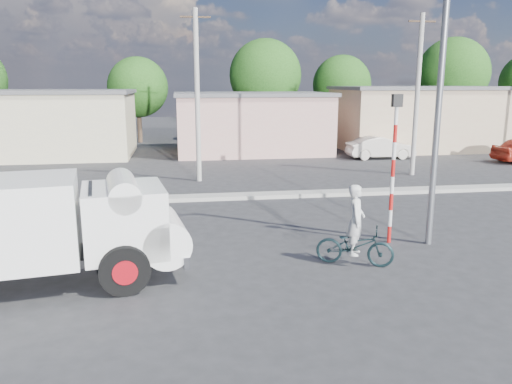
{
  "coord_description": "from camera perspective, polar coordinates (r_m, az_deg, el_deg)",
  "views": [
    {
      "loc": [
        -2.9,
        -11.97,
        4.66
      ],
      "look_at": [
        -0.56,
        3.2,
        1.3
      ],
      "focal_mm": 35.0,
      "sensor_mm": 36.0,
      "label": 1
    }
  ],
  "objects": [
    {
      "name": "car_cream",
      "position": [
        32.4,
        14.04,
        4.94
      ],
      "size": [
        4.2,
        1.49,
        1.38
      ],
      "primitive_type": "imported",
      "rotation": [
        0.0,
        0.0,
        1.56
      ],
      "color": "beige",
      "rests_on": "ground"
    },
    {
      "name": "ground_plane",
      "position": [
        13.17,
        4.58,
        -8.41
      ],
      "size": [
        120.0,
        120.0,
        0.0
      ],
      "primitive_type": "plane",
      "color": "#2A2A2C",
      "rests_on": "ground"
    },
    {
      "name": "truck",
      "position": [
        12.47,
        -22.66,
        -3.66
      ],
      "size": [
        6.49,
        3.22,
        2.57
      ],
      "rotation": [
        0.0,
        0.0,
        0.15
      ],
      "color": "black",
      "rests_on": "ground"
    },
    {
      "name": "tree_row",
      "position": [
        41.81,
        5.71,
        12.7
      ],
      "size": [
        51.24,
        7.43,
        8.42
      ],
      "color": "#38281E",
      "rests_on": "ground"
    },
    {
      "name": "cyclist",
      "position": [
        13.17,
        11.3,
        -4.39
      ],
      "size": [
        0.67,
        0.79,
        1.84
      ],
      "primitive_type": "imported",
      "rotation": [
        0.0,
        0.0,
        1.16
      ],
      "color": "silver",
      "rests_on": "ground"
    },
    {
      "name": "median",
      "position": [
        20.69,
        -0.49,
        -0.44
      ],
      "size": [
        40.0,
        0.8,
        0.16
      ],
      "primitive_type": "cube",
      "color": "#99968E",
      "rests_on": "ground"
    },
    {
      "name": "traffic_pole",
      "position": [
        14.93,
        15.47,
        3.95
      ],
      "size": [
        0.28,
        0.18,
        4.36
      ],
      "color": "red",
      "rests_on": "ground"
    },
    {
      "name": "streetlight",
      "position": [
        14.94,
        19.86,
        12.8
      ],
      "size": [
        2.34,
        0.22,
        9.0
      ],
      "color": "slate",
      "rests_on": "ground"
    },
    {
      "name": "bicycle",
      "position": [
        13.29,
        11.23,
        -6.02
      ],
      "size": [
        2.11,
        1.43,
        1.05
      ],
      "primitive_type": "imported",
      "rotation": [
        0.0,
        0.0,
        1.16
      ],
      "color": "black",
      "rests_on": "ground"
    },
    {
      "name": "building_row",
      "position": [
        34.3,
        -2.06,
        8.12
      ],
      "size": [
        37.8,
        7.3,
        4.44
      ],
      "color": "beige",
      "rests_on": "ground"
    },
    {
      "name": "utility_poles",
      "position": [
        24.75,
        5.73,
        10.92
      ],
      "size": [
        35.4,
        0.24,
        8.0
      ],
      "color": "#99968E",
      "rests_on": "ground"
    }
  ]
}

